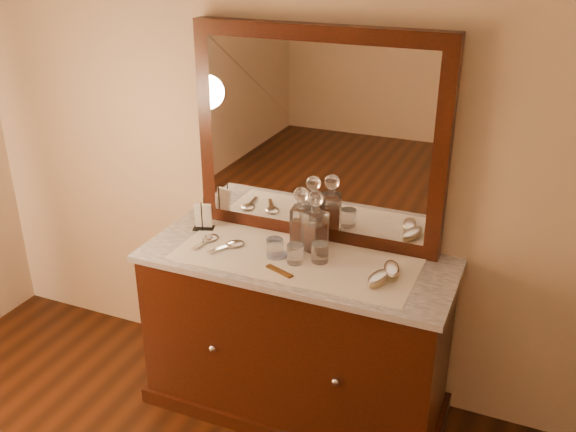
# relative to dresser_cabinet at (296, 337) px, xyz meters

# --- Properties ---
(dresser_cabinet) EXTENTS (1.40, 0.55, 0.82)m
(dresser_cabinet) POSITION_rel_dresser_cabinet_xyz_m (0.00, 0.00, 0.00)
(dresser_cabinet) COLOR black
(dresser_cabinet) RESTS_ON floor
(dresser_plinth) EXTENTS (1.46, 0.59, 0.08)m
(dresser_plinth) POSITION_rel_dresser_cabinet_xyz_m (0.00, 0.00, -0.37)
(dresser_plinth) COLOR black
(dresser_plinth) RESTS_ON floor
(knob_left) EXTENTS (0.04, 0.04, 0.04)m
(knob_left) POSITION_rel_dresser_cabinet_xyz_m (-0.30, -0.28, 0.04)
(knob_left) COLOR silver
(knob_left) RESTS_ON dresser_cabinet
(knob_right) EXTENTS (0.04, 0.04, 0.04)m
(knob_right) POSITION_rel_dresser_cabinet_xyz_m (0.30, -0.28, 0.04)
(knob_right) COLOR silver
(knob_right) RESTS_ON dresser_cabinet
(marble_top) EXTENTS (1.44, 0.59, 0.03)m
(marble_top) POSITION_rel_dresser_cabinet_xyz_m (0.00, 0.00, 0.42)
(marble_top) COLOR white
(marble_top) RESTS_ON dresser_cabinet
(mirror_frame) EXTENTS (1.20, 0.08, 1.00)m
(mirror_frame) POSITION_rel_dresser_cabinet_xyz_m (0.00, 0.25, 0.94)
(mirror_frame) COLOR black
(mirror_frame) RESTS_ON marble_top
(mirror_glass) EXTENTS (1.06, 0.01, 0.86)m
(mirror_glass) POSITION_rel_dresser_cabinet_xyz_m (0.00, 0.21, 0.94)
(mirror_glass) COLOR white
(mirror_glass) RESTS_ON marble_top
(lace_runner) EXTENTS (1.10, 0.45, 0.00)m
(lace_runner) POSITION_rel_dresser_cabinet_xyz_m (0.00, -0.02, 0.44)
(lace_runner) COLOR silver
(lace_runner) RESTS_ON marble_top
(pin_dish) EXTENTS (0.11, 0.11, 0.01)m
(pin_dish) POSITION_rel_dresser_cabinet_xyz_m (-0.08, -0.03, 0.45)
(pin_dish) COLOR white
(pin_dish) RESTS_ON lace_runner
(comb) EXTENTS (0.15, 0.08, 0.01)m
(comb) POSITION_rel_dresser_cabinet_xyz_m (-0.02, -0.16, 0.45)
(comb) COLOR brown
(comb) RESTS_ON lace_runner
(napkin_rack) EXTENTS (0.12, 0.09, 0.16)m
(napkin_rack) POSITION_rel_dresser_cabinet_xyz_m (-0.54, 0.10, 0.50)
(napkin_rack) COLOR black
(napkin_rack) RESTS_ON marble_top
(decanter_left) EXTENTS (0.10, 0.10, 0.29)m
(decanter_left) POSITION_rel_dresser_cabinet_xyz_m (-0.03, 0.13, 0.56)
(decanter_left) COLOR #8A3814
(decanter_left) RESTS_ON lace_runner
(decanter_right) EXTENTS (0.12, 0.12, 0.30)m
(decanter_right) POSITION_rel_dresser_cabinet_xyz_m (0.05, 0.09, 0.56)
(decanter_right) COLOR #8A3814
(decanter_right) RESTS_ON lace_runner
(brush_near) EXTENTS (0.09, 0.16, 0.04)m
(brush_near) POSITION_rel_dresser_cabinet_xyz_m (0.41, -0.08, 0.46)
(brush_near) COLOR tan
(brush_near) RESTS_ON lace_runner
(brush_far) EXTENTS (0.11, 0.17, 0.04)m
(brush_far) POSITION_rel_dresser_cabinet_xyz_m (0.44, 0.01, 0.47)
(brush_far) COLOR tan
(brush_far) RESTS_ON lace_runner
(hand_mirror_outer) EXTENTS (0.08, 0.19, 0.02)m
(hand_mirror_outer) POSITION_rel_dresser_cabinet_xyz_m (-0.45, -0.01, 0.45)
(hand_mirror_outer) COLOR silver
(hand_mirror_outer) RESTS_ON lace_runner
(hand_mirror_inner) EXTENTS (0.14, 0.19, 0.02)m
(hand_mirror_inner) POSITION_rel_dresser_cabinet_xyz_m (-0.32, -0.02, 0.45)
(hand_mirror_inner) COLOR silver
(hand_mirror_inner) RESTS_ON lace_runner
(tumblers) EXTENTS (0.28, 0.13, 0.09)m
(tumblers) POSITION_rel_dresser_cabinet_xyz_m (0.01, -0.03, 0.49)
(tumblers) COLOR white
(tumblers) RESTS_ON lace_runner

